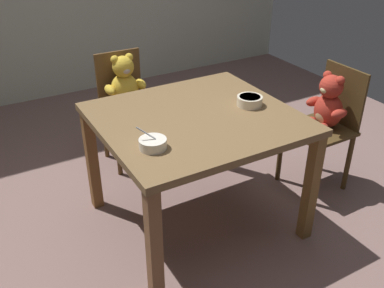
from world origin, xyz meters
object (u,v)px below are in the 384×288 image
at_px(dining_table, 196,131).
at_px(porridge_bowl_white_near_left, 153,143).
at_px(teddy_chair_near_right, 326,113).
at_px(teddy_chair_far_center, 125,92).
at_px(porridge_bowl_cream_near_right, 250,101).

bearing_deg(dining_table, porridge_bowl_white_near_left, -150.39).
distance_m(teddy_chair_near_right, teddy_chair_far_center, 1.46).
height_order(porridge_bowl_cream_near_right, porridge_bowl_white_near_left, porridge_bowl_white_near_left).
distance_m(dining_table, porridge_bowl_cream_near_right, 0.38).
relative_size(teddy_chair_far_center, porridge_bowl_cream_near_right, 5.57).
xyz_separation_m(teddy_chair_near_right, porridge_bowl_cream_near_right, (-0.64, 0.03, 0.22)).
bearing_deg(dining_table, teddy_chair_far_center, 93.99).
distance_m(dining_table, teddy_chair_far_center, 0.95).
bearing_deg(teddy_chair_far_center, porridge_bowl_white_near_left, -14.07).
distance_m(teddy_chair_near_right, porridge_bowl_white_near_left, 1.39).
relative_size(dining_table, porridge_bowl_white_near_left, 7.91).
distance_m(teddy_chair_far_center, porridge_bowl_cream_near_right, 1.08).
relative_size(dining_table, teddy_chair_far_center, 1.29).
xyz_separation_m(teddy_chair_near_right, porridge_bowl_white_near_left, (-1.37, -0.15, 0.22)).
distance_m(dining_table, teddy_chair_near_right, 1.00).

